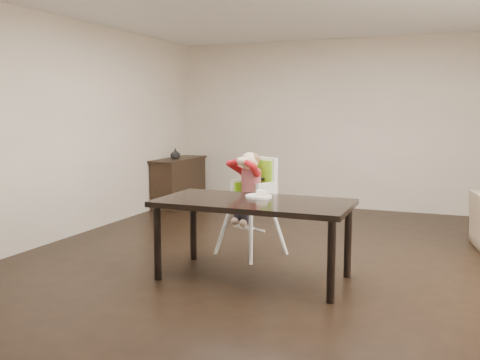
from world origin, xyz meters
name	(u,v)px	position (x,y,z in m)	size (l,w,h in m)	color
ground	(295,267)	(0.00, 0.00, 0.00)	(7.00, 7.00, 0.00)	black
room_walls	(297,82)	(0.00, 0.00, 1.86)	(6.02, 7.02, 2.71)	beige
dining_table	(254,209)	(-0.27, -0.50, 0.67)	(1.80, 0.90, 0.75)	black
high_chair	(253,183)	(-0.58, 0.31, 0.80)	(0.63, 0.63, 1.13)	white
plate	(259,195)	(-0.27, -0.33, 0.78)	(0.31, 0.31, 0.07)	white
sideboard	(179,182)	(-2.78, 2.70, 0.40)	(0.44, 1.26, 0.79)	black
vase	(175,154)	(-2.78, 2.59, 0.87)	(0.16, 0.17, 0.16)	#99999E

